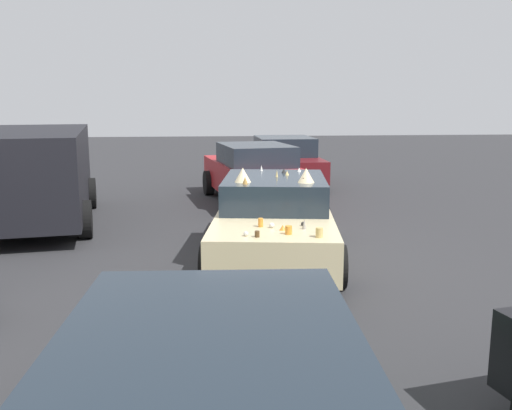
% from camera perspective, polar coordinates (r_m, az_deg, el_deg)
% --- Properties ---
extents(ground_plane, '(60.00, 60.00, 0.00)m').
position_cam_1_polar(ground_plane, '(9.34, 1.84, -5.40)').
color(ground_plane, '#2D2D30').
extents(art_car_decorated, '(4.73, 2.47, 1.55)m').
position_cam_1_polar(art_car_decorated, '(9.21, 1.87, -1.32)').
color(art_car_decorated, beige).
rests_on(art_car_decorated, ground).
extents(parked_van_behind_left, '(5.34, 2.90, 1.95)m').
position_cam_1_polar(parked_van_behind_left, '(12.53, -21.52, 3.17)').
color(parked_van_behind_left, black).
rests_on(parked_van_behind_left, ground).
extents(parked_sedan_behind_right, '(4.49, 2.48, 1.48)m').
position_cam_1_polar(parked_sedan_behind_right, '(14.15, -0.34, 3.27)').
color(parked_sedan_behind_right, red).
rests_on(parked_sedan_behind_right, ground).
extents(parked_sedan_near_left, '(4.62, 2.15, 1.43)m').
position_cam_1_polar(parked_sedan_near_left, '(17.36, 2.79, 4.50)').
color(parked_sedan_near_left, '#5B1419').
rests_on(parked_sedan_near_left, ground).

